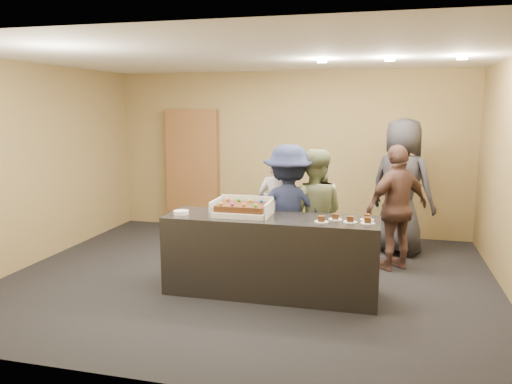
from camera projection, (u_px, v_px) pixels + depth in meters
room at (248, 171)px, 6.03m from camera, size 6.04×6.00×2.70m
serving_counter at (271, 256)px, 5.67m from camera, size 2.41×0.72×0.90m
storage_cabinet at (193, 169)px, 8.80m from camera, size 0.94×0.15×2.07m
cake_box at (243, 211)px, 5.69m from camera, size 0.65×0.45×0.19m
sheet_cake at (242, 207)px, 5.66m from camera, size 0.55×0.38×0.11m
plate_stack at (181, 212)px, 5.73m from camera, size 0.18×0.18×0.04m
slice_a at (322, 220)px, 5.35m from camera, size 0.15×0.15×0.07m
slice_b at (335, 218)px, 5.45m from camera, size 0.15×0.15×0.07m
slice_c at (350, 220)px, 5.33m from camera, size 0.15×0.15×0.07m
slice_d at (367, 218)px, 5.44m from camera, size 0.15×0.15×0.07m
slice_e at (368, 221)px, 5.28m from camera, size 0.15×0.15×0.07m
person_server_grey at (279, 214)px, 6.31m from camera, size 0.63×0.47×1.56m
person_sage_man at (313, 214)px, 6.16m from camera, size 0.79×0.62×1.62m
person_navy_man at (289, 213)px, 6.09m from camera, size 1.16×0.78×1.67m
person_brown_extra at (397, 208)px, 6.48m from camera, size 1.00×0.93×1.64m
person_dark_suit at (401, 187)px, 7.18m from camera, size 1.14×1.01×1.97m
ceiling_spotlights at (390, 60)px, 5.89m from camera, size 1.72×0.12×0.03m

